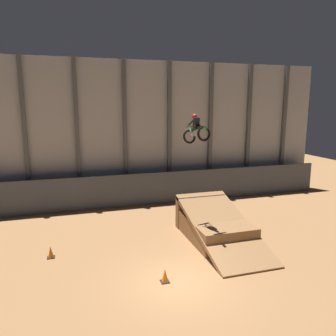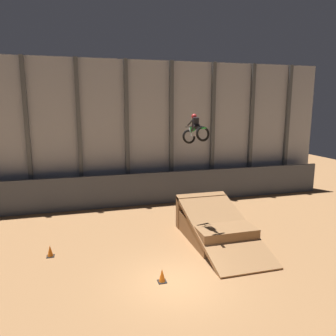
{
  "view_description": "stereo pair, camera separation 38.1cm",
  "coord_description": "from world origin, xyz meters",
  "px_view_note": "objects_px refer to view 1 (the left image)",
  "views": [
    {
      "loc": [
        -4.0,
        -11.71,
        7.21
      ],
      "look_at": [
        1.25,
        5.45,
        3.76
      ],
      "focal_mm": 35.0,
      "sensor_mm": 36.0,
      "label": 1
    },
    {
      "loc": [
        -3.63,
        -11.81,
        7.21
      ],
      "look_at": [
        1.25,
        5.45,
        3.76
      ],
      "focal_mm": 35.0,
      "sensor_mm": 36.0,
      "label": 2
    }
  ],
  "objects_px": {
    "rider_bike_solo": "(196,131)",
    "traffic_cone_near_ramp": "(165,276)",
    "dirt_ramp": "(214,225)",
    "traffic_cone_arena_edge": "(51,252)"
  },
  "relations": [
    {
      "from": "rider_bike_solo",
      "to": "traffic_cone_near_ramp",
      "type": "relative_size",
      "value": 3.06
    },
    {
      "from": "rider_bike_solo",
      "to": "traffic_cone_arena_edge",
      "type": "height_order",
      "value": "rider_bike_solo"
    },
    {
      "from": "dirt_ramp",
      "to": "rider_bike_solo",
      "type": "xyz_separation_m",
      "value": [
        -1.38,
        -0.57,
        5.29
      ]
    },
    {
      "from": "traffic_cone_near_ramp",
      "to": "rider_bike_solo",
      "type": "bearing_deg",
      "value": 51.19
    },
    {
      "from": "rider_bike_solo",
      "to": "traffic_cone_arena_edge",
      "type": "distance_m",
      "value": 9.18
    },
    {
      "from": "traffic_cone_near_ramp",
      "to": "traffic_cone_arena_edge",
      "type": "height_order",
      "value": "same"
    },
    {
      "from": "traffic_cone_arena_edge",
      "to": "dirt_ramp",
      "type": "bearing_deg",
      "value": 0.3
    },
    {
      "from": "dirt_ramp",
      "to": "rider_bike_solo",
      "type": "bearing_deg",
      "value": -157.4
    },
    {
      "from": "rider_bike_solo",
      "to": "traffic_cone_arena_edge",
      "type": "bearing_deg",
      "value": 166.94
    },
    {
      "from": "rider_bike_solo",
      "to": "traffic_cone_near_ramp",
      "type": "height_order",
      "value": "rider_bike_solo"
    }
  ]
}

